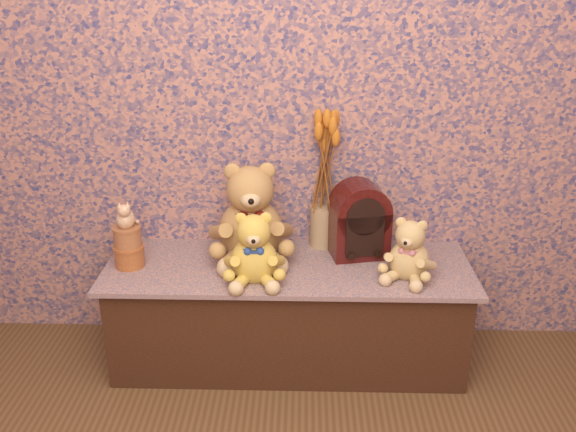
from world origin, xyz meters
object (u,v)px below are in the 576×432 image
ceramic_vase (322,226)px  biscuit_tin_lower (130,256)px  teddy_large (251,207)px  teddy_small (410,246)px  cathedral_radio (359,219)px  teddy_medium (254,243)px  cat_figurine (125,213)px

ceramic_vase → biscuit_tin_lower: bearing=-164.3°
biscuit_tin_lower → ceramic_vase: bearing=15.7°
teddy_large → biscuit_tin_lower: teddy_large is taller
teddy_small → cathedral_radio: (-0.18, 0.20, 0.03)m
teddy_medium → biscuit_tin_lower: 0.54m
cat_figurine → biscuit_tin_lower: bearing=0.0°
teddy_large → cathedral_radio: teddy_large is taller
cathedral_radio → cat_figurine: size_ratio=2.69×
teddy_small → cathedral_radio: 0.27m
ceramic_vase → biscuit_tin_lower: (-0.79, -0.22, -0.05)m
teddy_small → cathedral_radio: cathedral_radio is taller
ceramic_vase → cat_figurine: size_ratio=1.50×
teddy_medium → cat_figurine: bearing=165.8°
cathedral_radio → teddy_small: bearing=-58.8°
teddy_large → cathedral_radio: (0.45, 0.02, -0.06)m
teddy_medium → cathedral_radio: 0.48m
teddy_large → biscuit_tin_lower: bearing=-173.1°
cathedral_radio → biscuit_tin_lower: 0.96m
teddy_medium → ceramic_vase: (0.27, 0.32, -0.06)m
teddy_large → ceramic_vase: bearing=13.6°
teddy_large → teddy_small: (0.64, -0.18, -0.09)m
teddy_large → biscuit_tin_lower: (-0.49, -0.11, -0.18)m
teddy_small → teddy_medium: bearing=-152.8°
cathedral_radio → ceramic_vase: bearing=138.3°
teddy_medium → cat_figurine: size_ratio=2.52×
teddy_medium → cat_figurine: teddy_medium is taller
ceramic_vase → cat_figurine: 0.84m
teddy_small → ceramic_vase: size_ratio=1.47×
cathedral_radio → cat_figurine: bearing=176.5°
teddy_medium → biscuit_tin_lower: teddy_medium is taller
teddy_small → ceramic_vase: (-0.33, 0.28, -0.04)m
teddy_medium → ceramic_vase: 0.42m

